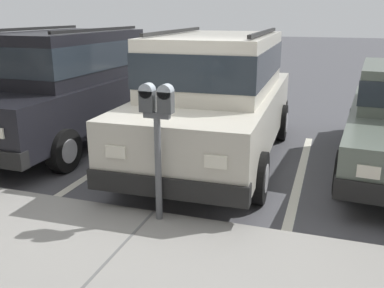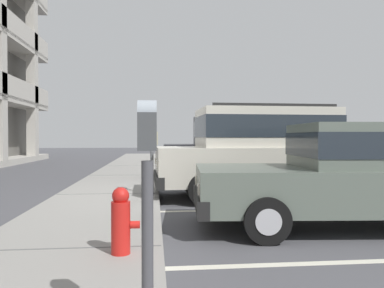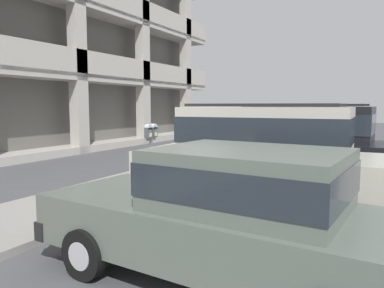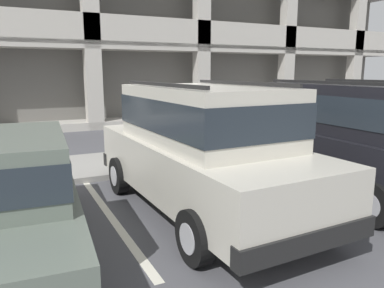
{
  "view_description": "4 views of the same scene",
  "coord_description": "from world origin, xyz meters",
  "views": [
    {
      "loc": [
        -1.8,
        4.28,
        2.29
      ],
      "look_at": [
        -0.18,
        -0.61,
        0.7
      ],
      "focal_mm": 40.0,
      "sensor_mm": 36.0,
      "label": 1
    },
    {
      "loc": [
        -8.2,
        0.3,
        1.34
      ],
      "look_at": [
        -0.26,
        -0.5,
        1.2
      ],
      "focal_mm": 35.0,
      "sensor_mm": 36.0,
      "label": 2
    },
    {
      "loc": [
        -6.77,
        -4.13,
        2.01
      ],
      "look_at": [
        0.24,
        -0.45,
        1.18
      ],
      "focal_mm": 35.0,
      "sensor_mm": 36.0,
      "label": 3
    },
    {
      "loc": [
        -2.74,
        -7.15,
        2.2
      ],
      "look_at": [
        0.21,
        -1.16,
        0.89
      ],
      "focal_mm": 35.0,
      "sensor_mm": 36.0,
      "label": 4
    }
  ],
  "objects": [
    {
      "name": "ground_plane",
      "position": [
        0.0,
        0.0,
        -0.05
      ],
      "size": [
        80.0,
        80.0,
        0.1
      ],
      "color": "#4C4C51"
    },
    {
      "name": "parking_stall_lines",
      "position": [
        1.47,
        -1.4,
        0.0
      ],
      "size": [
        11.88,
        4.8,
        0.01
      ],
      "color": "silver",
      "rests_on": "ground_plane"
    },
    {
      "name": "dark_hatchback",
      "position": [
        2.76,
        -2.35,
        1.09
      ],
      "size": [
        2.11,
        4.83,
        2.03
      ],
      "rotation": [
        0.0,
        0.0,
        -0.03
      ],
      "color": "black",
      "rests_on": "ground_plane"
    },
    {
      "name": "silver_suv",
      "position": [
        -0.09,
        -2.13,
        1.09
      ],
      "size": [
        2.11,
        4.83,
        2.03
      ],
      "rotation": [
        0.0,
        0.0,
        0.03
      ],
      "color": "beige",
      "rests_on": "ground_plane"
    },
    {
      "name": "parking_meter_near",
      "position": [
        -0.12,
        0.35,
        1.23
      ],
      "size": [
        0.35,
        0.12,
        1.49
      ],
      "color": "#595B60",
      "rests_on": "sidewalk"
    },
    {
      "name": "sidewalk",
      "position": [
        0.0,
        1.3,
        0.06
      ],
      "size": [
        40.0,
        2.2,
        0.12
      ],
      "color": "gray",
      "rests_on": "ground_plane"
    }
  ]
}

